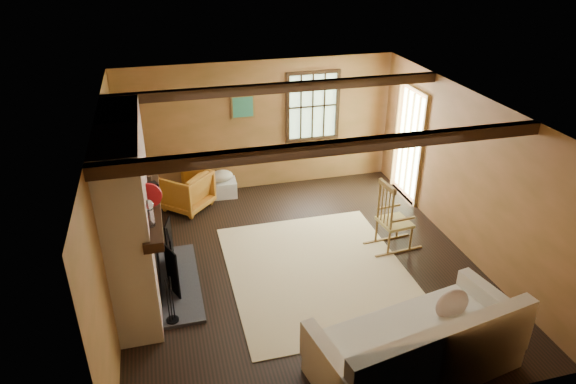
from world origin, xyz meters
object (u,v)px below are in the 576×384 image
object	(u,v)px
fireplace	(133,220)
sofa	(419,349)
laundry_basket	(223,188)
armchair	(186,190)
rocking_chair	(393,220)

from	to	relation	value
fireplace	sofa	xyz separation A→B (m)	(2.91, -2.29, -0.77)
laundry_basket	armchair	bearing A→B (deg)	-155.58
fireplace	rocking_chair	size ratio (longest dim) A/B	2.15
laundry_basket	rocking_chair	bearing A→B (deg)	-46.42
rocking_chair	armchair	distance (m)	3.59
rocking_chair	laundry_basket	world-z (taller)	rocking_chair
sofa	armchair	bearing A→B (deg)	104.93
rocking_chair	sofa	size ratio (longest dim) A/B	0.46
laundry_basket	fireplace	bearing A→B (deg)	-120.06
rocking_chair	armchair	size ratio (longest dim) A/B	1.48
fireplace	armchair	xyz separation A→B (m)	(0.78, 2.20, -0.76)
fireplace	sofa	size ratio (longest dim) A/B	0.98
rocking_chair	laundry_basket	bearing A→B (deg)	38.04
armchair	fireplace	bearing A→B (deg)	23.10
rocking_chair	sofa	xyz separation A→B (m)	(-0.80, -2.42, -0.14)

